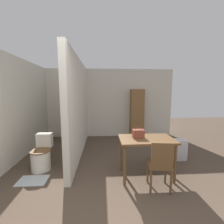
{
  "coord_description": "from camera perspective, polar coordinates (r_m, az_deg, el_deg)",
  "views": [
    {
      "loc": [
        -0.06,
        -1.36,
        1.65
      ],
      "look_at": [
        0.17,
        2.15,
        1.19
      ],
      "focal_mm": 24.0,
      "sensor_mm": 36.0,
      "label": 1
    }
  ],
  "objects": [
    {
      "name": "wall_back",
      "position": [
        5.62,
        -3.13,
        3.36
      ],
      "size": [
        5.14,
        0.12,
        2.5
      ],
      "color": "beige",
      "rests_on": "ground_plane"
    },
    {
      "name": "wall_left",
      "position": [
        4.05,
        -34.49,
        0.45
      ],
      "size": [
        0.12,
        5.18,
        2.5
      ],
      "color": "beige",
      "rests_on": "ground_plane"
    },
    {
      "name": "partition_wall",
      "position": [
        4.08,
        -12.54,
        1.64
      ],
      "size": [
        0.12,
        3.07,
        2.5
      ],
      "color": "beige",
      "rests_on": "ground_plane"
    },
    {
      "name": "dining_table",
      "position": [
        3.02,
        12.95,
        -11.61
      ],
      "size": [
        1.04,
        0.65,
        0.78
      ],
      "color": "brown",
      "rests_on": "ground_plane"
    },
    {
      "name": "wooden_chair",
      "position": [
        2.74,
        17.85,
        -18.25
      ],
      "size": [
        0.43,
        0.43,
        0.88
      ],
      "rotation": [
        0.0,
        0.0,
        -0.14
      ],
      "color": "brown",
      "rests_on": "ground_plane"
    },
    {
      "name": "toilet",
      "position": [
        3.7,
        -25.22,
        -14.78
      ],
      "size": [
        0.41,
        0.56,
        0.73
      ],
      "color": "silver",
      "rests_on": "ground_plane"
    },
    {
      "name": "handbag",
      "position": [
        2.97,
        9.96,
        -8.09
      ],
      "size": [
        0.22,
        0.14,
        0.23
      ],
      "color": "brown",
      "rests_on": "dining_table"
    },
    {
      "name": "wooden_cabinet",
      "position": [
        5.57,
        9.46,
        -0.57
      ],
      "size": [
        0.47,
        0.35,
        1.77
      ],
      "color": "brown",
      "rests_on": "ground_plane"
    },
    {
      "name": "bath_mat",
      "position": [
        3.44,
        -27.94,
        -22.05
      ],
      "size": [
        0.53,
        0.36,
        0.01
      ],
      "color": "#B2BCC6",
      "rests_on": "ground_plane"
    },
    {
      "name": "space_heater",
      "position": [
        4.14,
        23.94,
        -12.89
      ],
      "size": [
        0.36,
        0.22,
        0.51
      ],
      "color": "#BCBCC1",
      "rests_on": "ground_plane"
    }
  ]
}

